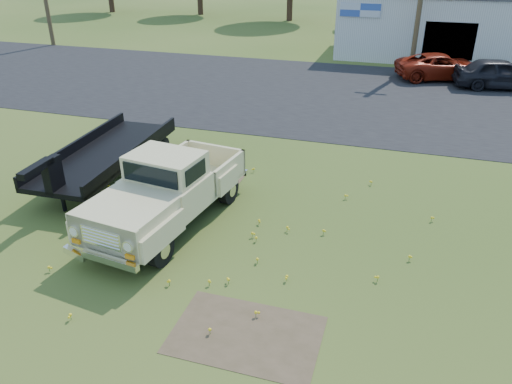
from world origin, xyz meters
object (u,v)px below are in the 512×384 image
Objects in this scene: vintage_pickup_truck at (168,190)px; red_pickup at (442,67)px; flatbed_trailer at (106,150)px; dark_sedan at (500,74)px.

red_pickup is (7.57, 19.28, -0.36)m from vintage_pickup_truck.
vintage_pickup_truck is 20.71m from red_pickup.
flatbed_trailer is 21.00m from dark_sedan.
flatbed_trailer is (-3.39, 2.28, -0.15)m from vintage_pickup_truck.
vintage_pickup_truck reaches higher than red_pickup.
dark_sedan is at bearing -133.04° from red_pickup.
dark_sedan is (2.90, -1.22, 0.09)m from red_pickup.
vintage_pickup_truck is 4.08m from flatbed_trailer.
red_pickup is 3.15m from dark_sedan.
vintage_pickup_truck is 20.87m from dark_sedan.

